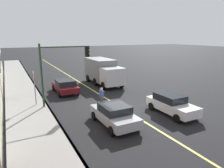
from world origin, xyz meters
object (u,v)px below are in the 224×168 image
car_maroon (65,86)px  truck_gray (103,71)px  pedestrian_with_backpack (102,96)px  street_sign_post (35,85)px  traffic_light_mast (62,63)px  car_silver (114,114)px  car_white (171,104)px

car_maroon → truck_gray: 5.57m
pedestrian_with_backpack → street_sign_post: bearing=59.2°
traffic_light_mast → street_sign_post: traffic_light_mast is taller
car_maroon → car_silver: size_ratio=1.03×
car_white → traffic_light_mast: size_ratio=0.80×
truck_gray → car_maroon: bearing=109.3°
car_white → car_silver: 4.82m
car_white → car_maroon: 11.17m
car_white → car_silver: (0.26, 4.81, -0.05)m
car_maroon → car_silver: bearing=-174.8°
car_maroon → car_silver: car_silver is taller
traffic_light_mast → street_sign_post: (0.87, 2.18, -1.83)m
traffic_light_mast → car_white: bearing=-129.8°
car_silver → pedestrian_with_backpack: (3.42, -0.64, 0.27)m
car_white → car_maroon: (9.63, 5.66, -0.05)m
car_silver → pedestrian_with_backpack: size_ratio=2.39×
street_sign_post → truck_gray: bearing=-60.2°
car_silver → traffic_light_mast: size_ratio=0.78×
car_maroon → pedestrian_with_backpack: 6.13m
pedestrian_with_backpack → truck_gray: bearing=-25.5°
pedestrian_with_backpack → street_sign_post: size_ratio=0.55×
truck_gray → traffic_light_mast: (-5.75, 6.35, 2.02)m
pedestrian_with_backpack → traffic_light_mast: size_ratio=0.32×
car_white → truck_gray: size_ratio=0.62×
car_silver → car_maroon: bearing=5.2°
pedestrian_with_backpack → traffic_light_mast: 4.25m
car_white → car_maroon: size_ratio=1.01×
truck_gray → street_sign_post: bearing=119.8°
car_white → traffic_light_mast: (5.69, 6.82, 2.87)m
truck_gray → traffic_light_mast: bearing=132.2°
car_white → car_silver: car_white is taller
truck_gray → car_white: bearing=-177.6°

